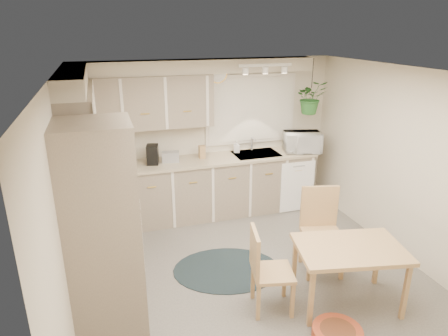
% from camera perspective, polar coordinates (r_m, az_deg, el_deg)
% --- Properties ---
extents(floor, '(4.20, 4.20, 0.00)m').
position_cam_1_polar(floor, '(5.00, 4.49, -15.15)').
color(floor, slate).
rests_on(floor, ground).
extents(ceiling, '(4.20, 4.20, 0.00)m').
position_cam_1_polar(ceiling, '(4.14, 5.39, 13.33)').
color(ceiling, white).
rests_on(ceiling, wall_back).
extents(wall_back, '(4.00, 0.04, 2.40)m').
position_cam_1_polar(wall_back, '(6.33, -2.25, 4.49)').
color(wall_back, beige).
rests_on(wall_back, floor).
extents(wall_front, '(4.00, 0.04, 2.40)m').
position_cam_1_polar(wall_front, '(2.85, 21.71, -17.34)').
color(wall_front, beige).
rests_on(wall_front, floor).
extents(wall_left, '(0.04, 4.20, 2.40)m').
position_cam_1_polar(wall_left, '(4.16, -21.68, -5.19)').
color(wall_left, beige).
rests_on(wall_left, floor).
extents(wall_right, '(0.04, 4.20, 2.40)m').
position_cam_1_polar(wall_right, '(5.48, 24.70, 0.24)').
color(wall_right, beige).
rests_on(wall_right, floor).
extents(base_cab_left, '(0.60, 1.85, 0.90)m').
position_cam_1_polar(base_cab_left, '(5.25, -16.84, -8.47)').
color(base_cab_left, gray).
rests_on(base_cab_left, floor).
extents(base_cab_back, '(3.60, 0.60, 0.90)m').
position_cam_1_polar(base_cab_back, '(6.24, -3.21, -3.01)').
color(base_cab_back, gray).
rests_on(base_cab_back, floor).
extents(counter_left, '(0.64, 1.89, 0.04)m').
position_cam_1_polar(counter_left, '(5.06, -17.24, -3.74)').
color(counter_left, tan).
rests_on(counter_left, base_cab_left).
extents(counter_back, '(3.64, 0.64, 0.04)m').
position_cam_1_polar(counter_back, '(6.07, -3.27, 1.06)').
color(counter_back, tan).
rests_on(counter_back, base_cab_back).
extents(oven_stack, '(0.65, 0.65, 2.10)m').
position_cam_1_polar(oven_stack, '(3.87, -16.87, -9.01)').
color(oven_stack, gray).
rests_on(oven_stack, floor).
extents(wall_oven_face, '(0.02, 0.56, 0.58)m').
position_cam_1_polar(wall_oven_face, '(3.87, -12.10, -8.51)').
color(wall_oven_face, white).
rests_on(wall_oven_face, oven_stack).
extents(upper_cab_left, '(0.35, 2.00, 0.75)m').
position_cam_1_polar(upper_cab_left, '(4.91, -19.90, 6.43)').
color(upper_cab_left, gray).
rests_on(upper_cab_left, wall_left).
extents(upper_cab_back, '(2.00, 0.35, 0.75)m').
position_cam_1_polar(upper_cab_back, '(5.84, -11.50, 9.14)').
color(upper_cab_back, gray).
rests_on(upper_cab_back, wall_back).
extents(soffit_left, '(0.30, 2.00, 0.20)m').
position_cam_1_polar(soffit_left, '(4.84, -20.86, 11.87)').
color(soffit_left, beige).
rests_on(soffit_left, wall_left).
extents(soffit_back, '(3.60, 0.30, 0.20)m').
position_cam_1_polar(soffit_back, '(5.94, -3.93, 14.27)').
color(soffit_back, beige).
rests_on(soffit_back, wall_back).
extents(cooktop, '(0.52, 0.58, 0.02)m').
position_cam_1_polar(cooktop, '(4.52, -17.02, -6.21)').
color(cooktop, white).
rests_on(cooktop, counter_left).
extents(range_hood, '(0.40, 0.60, 0.14)m').
position_cam_1_polar(range_hood, '(4.35, -17.87, -0.82)').
color(range_hood, white).
rests_on(range_hood, upper_cab_left).
extents(window_blinds, '(1.40, 0.02, 1.00)m').
position_cam_1_polar(window_blinds, '(6.42, 3.88, 8.35)').
color(window_blinds, white).
rests_on(window_blinds, wall_back).
extents(window_frame, '(1.50, 0.02, 1.10)m').
position_cam_1_polar(window_frame, '(6.43, 3.84, 8.37)').
color(window_frame, beige).
rests_on(window_frame, wall_back).
extents(sink, '(0.70, 0.48, 0.10)m').
position_cam_1_polar(sink, '(6.35, 4.61, 1.68)').
color(sink, '#A3A5AB').
rests_on(sink, counter_back).
extents(dishwasher_front, '(0.58, 0.02, 0.83)m').
position_cam_1_polar(dishwasher_front, '(6.49, 10.44, -2.65)').
color(dishwasher_front, white).
rests_on(dishwasher_front, base_cab_back).
extents(track_light_bar, '(0.80, 0.04, 0.04)m').
position_cam_1_polar(track_light_bar, '(5.84, 5.93, 14.42)').
color(track_light_bar, white).
rests_on(track_light_bar, ceiling).
extents(wall_clock, '(0.30, 0.03, 0.30)m').
position_cam_1_polar(wall_clock, '(6.16, -0.92, 13.37)').
color(wall_clock, '#E9B652').
rests_on(wall_clock, wall_back).
extents(dining_table, '(1.22, 0.93, 0.69)m').
position_cam_1_polar(dining_table, '(4.59, 17.18, -14.43)').
color(dining_table, tan).
rests_on(dining_table, floor).
extents(chair_left, '(0.51, 0.51, 0.92)m').
position_cam_1_polar(chair_left, '(4.30, 7.00, -14.30)').
color(chair_left, tan).
rests_on(chair_left, floor).
extents(chair_back, '(0.58, 0.58, 1.03)m').
position_cam_1_polar(chair_back, '(4.97, 13.95, -9.00)').
color(chair_back, tan).
rests_on(chair_back, floor).
extents(braided_rug, '(1.53, 1.28, 0.01)m').
position_cam_1_polar(braided_rug, '(5.10, 0.40, -14.28)').
color(braided_rug, black).
rests_on(braided_rug, floor).
extents(pet_bed, '(0.64, 0.64, 0.11)m').
position_cam_1_polar(pet_bed, '(4.29, 15.87, -21.87)').
color(pet_bed, '#A03820').
rests_on(pet_bed, floor).
extents(microwave, '(0.63, 0.45, 0.39)m').
position_cam_1_polar(microwave, '(6.51, 11.14, 3.96)').
color(microwave, white).
rests_on(microwave, counter_back).
extents(soap_bottle, '(0.13, 0.21, 0.09)m').
position_cam_1_polar(soap_bottle, '(6.37, 1.81, 2.58)').
color(soap_bottle, white).
rests_on(soap_bottle, counter_back).
extents(hanging_plant, '(0.54, 0.58, 0.40)m').
position_cam_1_polar(hanging_plant, '(6.42, 12.27, 9.34)').
color(hanging_plant, '#285E25').
rests_on(hanging_plant, ceiling).
extents(coffee_maker, '(0.20, 0.23, 0.29)m').
position_cam_1_polar(coffee_maker, '(5.91, -10.17, 1.91)').
color(coffee_maker, black).
rests_on(coffee_maker, counter_back).
extents(toaster, '(0.27, 0.18, 0.15)m').
position_cam_1_polar(toaster, '(5.98, -7.65, 1.59)').
color(toaster, '#A3A5AB').
rests_on(toaster, counter_back).
extents(knife_block, '(0.09, 0.09, 0.20)m').
position_cam_1_polar(knife_block, '(6.10, -3.16, 2.31)').
color(knife_block, tan).
rests_on(knife_block, counter_back).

